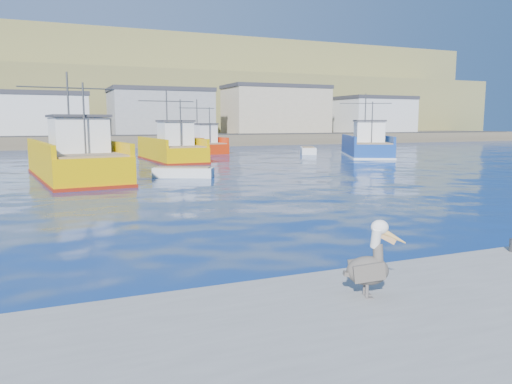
% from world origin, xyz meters
% --- Properties ---
extents(ground, '(260.00, 260.00, 0.00)m').
position_xyz_m(ground, '(0.00, 0.00, 0.00)').
color(ground, '#062651').
rests_on(ground, ground).
extents(dock_bollards, '(36.20, 0.20, 0.30)m').
position_xyz_m(dock_bollards, '(0.60, -3.40, 0.65)').
color(dock_bollards, '#4C4C4C').
rests_on(dock_bollards, dock).
extents(far_shore, '(200.00, 81.00, 24.00)m').
position_xyz_m(far_shore, '(0.00, 109.20, 8.98)').
color(far_shore, brown).
rests_on(far_shore, ground).
extents(trawler_yellow_a, '(5.93, 13.27, 6.72)m').
position_xyz_m(trawler_yellow_a, '(-5.23, 21.32, 1.13)').
color(trawler_yellow_a, '#D7A300').
rests_on(trawler_yellow_a, ground).
extents(trawler_yellow_b, '(5.15, 11.02, 6.46)m').
position_xyz_m(trawler_yellow_b, '(3.64, 33.12, 1.02)').
color(trawler_yellow_b, '#D7A300').
rests_on(trawler_yellow_b, ground).
extents(trawler_blue, '(8.48, 11.73, 6.50)m').
position_xyz_m(trawler_blue, '(23.56, 31.43, 1.03)').
color(trawler_blue, navy).
rests_on(trawler_blue, ground).
extents(boat_orange, '(4.43, 8.74, 6.09)m').
position_xyz_m(boat_orange, '(9.67, 43.84, 1.03)').
color(boat_orange, red).
rests_on(boat_orange, ground).
extents(skiff_mid, '(3.95, 2.89, 0.82)m').
position_xyz_m(skiff_mid, '(1.14, 19.47, 0.26)').
color(skiff_mid, silver).
rests_on(skiff_mid, ground).
extents(skiff_far, '(3.23, 4.63, 0.95)m').
position_xyz_m(skiff_far, '(20.02, 37.38, 0.31)').
color(skiff_far, silver).
rests_on(skiff_far, ground).
extents(pelican, '(1.07, 0.67, 1.35)m').
position_xyz_m(pelican, '(-1.90, -4.60, 1.08)').
color(pelican, '#595451').
rests_on(pelican, dock).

